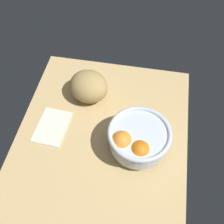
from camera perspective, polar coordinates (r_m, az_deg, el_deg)
ground_plane at (r=101.42cm, az=-2.10°, el=-5.21°), size 73.14×62.00×3.00cm
fruit_bowl at (r=91.43cm, az=5.34°, el=-5.69°), size 21.33×21.33×11.85cm
bread_loaf at (r=106.74cm, az=-4.90°, el=5.38°), size 19.68×20.31×11.13cm
napkin_folded at (r=103.68cm, az=-12.59°, el=-3.12°), size 16.26×12.02×0.93cm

